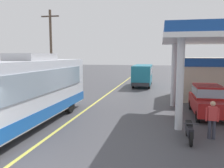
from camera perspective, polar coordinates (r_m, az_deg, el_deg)
name	(u,v)px	position (r m, az deg, el deg)	size (l,w,h in m)	color
ground	(117,87)	(26.46, 1.24, -0.76)	(120.00, 120.00, 0.00)	#424247
lane_divider_stripe	(107,94)	(21.61, -1.19, -2.51)	(0.16, 50.00, 0.01)	#D8CC4C
coach_bus_main	(22,94)	(12.28, -21.08, -2.19)	(2.60, 11.04, 3.69)	silver
car_at_pump	(208,99)	(15.01, 22.34, -3.37)	(1.70, 4.20, 1.82)	maroon
minibus_opposing_lane	(143,74)	(27.52, 7.49, 2.56)	(2.04, 6.13, 2.44)	teal
motorcycle_parked_forecourt	(189,130)	(10.51, 18.35, -10.73)	(0.55, 1.80, 0.92)	black
pedestrian_near_pump	(212,118)	(10.94, 23.31, -7.60)	(0.55, 0.22, 1.66)	#33333F
utility_pole_roadside	(51,50)	(23.68, -14.67, 8.12)	(1.80, 0.24, 7.90)	brown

